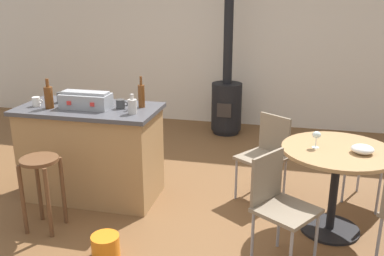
# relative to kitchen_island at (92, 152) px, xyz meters

# --- Properties ---
(ground_plane) EXTENTS (8.80, 8.80, 0.00)m
(ground_plane) POSITION_rel_kitchen_island_xyz_m (0.77, -0.17, -0.47)
(ground_plane) COLOR brown
(back_wall) EXTENTS (8.00, 0.10, 2.70)m
(back_wall) POSITION_rel_kitchen_island_xyz_m (0.77, 2.87, 0.88)
(back_wall) COLOR beige
(back_wall) RESTS_ON ground_plane
(kitchen_island) EXTENTS (1.37, 0.70, 0.94)m
(kitchen_island) POSITION_rel_kitchen_island_xyz_m (0.00, 0.00, 0.00)
(kitchen_island) COLOR #A37A4C
(kitchen_island) RESTS_ON ground_plane
(wooden_stool) EXTENTS (0.32, 0.32, 0.67)m
(wooden_stool) POSITION_rel_kitchen_island_xyz_m (-0.13, -0.69, 0.01)
(wooden_stool) COLOR brown
(wooden_stool) RESTS_ON ground_plane
(dining_table) EXTENTS (0.93, 0.93, 0.77)m
(dining_table) POSITION_rel_kitchen_island_xyz_m (2.32, -0.16, 0.11)
(dining_table) COLOR black
(dining_table) RESTS_ON ground_plane
(folding_chair_near) EXTENTS (0.55, 0.55, 0.88)m
(folding_chair_near) POSITION_rel_kitchen_island_xyz_m (2.77, 0.43, 0.05)
(folding_chair_near) COLOR #7F705B
(folding_chair_near) RESTS_ON ground_plane
(folding_chair_far) EXTENTS (0.56, 0.56, 0.85)m
(folding_chair_far) POSITION_rel_kitchen_island_xyz_m (1.71, 0.35, 0.02)
(folding_chair_far) COLOR #7F705B
(folding_chair_far) RESTS_ON ground_plane
(folding_chair_left) EXTENTS (0.55, 0.55, 0.86)m
(folding_chair_left) POSITION_rel_kitchen_island_xyz_m (1.87, -0.71, 0.04)
(folding_chair_left) COLOR #7F705B
(folding_chair_left) RESTS_ON ground_plane
(wood_stove) EXTENTS (0.44, 0.45, 2.38)m
(wood_stove) POSITION_rel_kitchen_island_xyz_m (1.01, 2.31, 0.10)
(wood_stove) COLOR black
(wood_stove) RESTS_ON ground_plane
(toolbox) EXTENTS (0.47, 0.23, 0.16)m
(toolbox) POSITION_rel_kitchen_island_xyz_m (-0.00, -0.04, 0.54)
(toolbox) COLOR gray
(toolbox) RESTS_ON kitchen_island
(bottle_0) EXTENTS (0.08, 0.08, 0.29)m
(bottle_0) POSITION_rel_kitchen_island_xyz_m (-0.34, -0.12, 0.58)
(bottle_0) COLOR #603314
(bottle_0) RESTS_ON kitchen_island
(bottle_1) EXTENTS (0.08, 0.08, 0.18)m
(bottle_1) POSITION_rel_kitchen_island_xyz_m (0.50, -0.12, 0.54)
(bottle_1) COLOR #B7B2AD
(bottle_1) RESTS_ON kitchen_island
(bottle_2) EXTENTS (0.06, 0.06, 0.30)m
(bottle_2) POSITION_rel_kitchen_island_xyz_m (0.51, 0.11, 0.58)
(bottle_2) COLOR #603314
(bottle_2) RESTS_ON kitchen_island
(cup_0) EXTENTS (0.12, 0.08, 0.09)m
(cup_0) POSITION_rel_kitchen_island_xyz_m (0.33, 0.02, 0.51)
(cup_0) COLOR #383838
(cup_0) RESTS_ON kitchen_island
(cup_1) EXTENTS (0.13, 0.09, 0.10)m
(cup_1) POSITION_rel_kitchen_island_xyz_m (-0.35, 0.12, 0.52)
(cup_1) COLOR #383838
(cup_1) RESTS_ON kitchen_island
(cup_2) EXTENTS (0.11, 0.08, 0.09)m
(cup_2) POSITION_rel_kitchen_island_xyz_m (-0.50, -0.08, 0.51)
(cup_2) COLOR white
(cup_2) RESTS_ON kitchen_island
(wine_glass) EXTENTS (0.07, 0.07, 0.14)m
(wine_glass) POSITION_rel_kitchen_island_xyz_m (2.13, -0.17, 0.40)
(wine_glass) COLOR silver
(wine_glass) RESTS_ON dining_table
(serving_bowl) EXTENTS (0.18, 0.18, 0.07)m
(serving_bowl) POSITION_rel_kitchen_island_xyz_m (2.49, -0.22, 0.33)
(serving_bowl) COLOR white
(serving_bowl) RESTS_ON dining_table
(plastic_bucket) EXTENTS (0.22, 0.22, 0.19)m
(plastic_bucket) POSITION_rel_kitchen_island_xyz_m (0.56, -0.97, -0.38)
(plastic_bucket) COLOR orange
(plastic_bucket) RESTS_ON ground_plane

